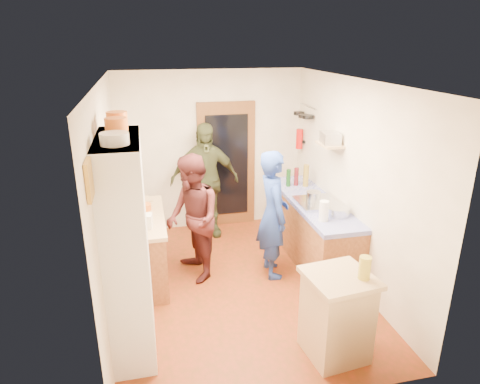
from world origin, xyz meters
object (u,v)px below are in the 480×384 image
object	(u,v)px
hutch_body	(127,247)
person_back	(206,181)
right_counter_base	(311,231)
island_base	(336,318)
person_hob	(276,215)
person_left	(194,217)

from	to	relation	value
hutch_body	person_back	xyz separation A→B (m)	(1.14, 2.42, -0.17)
hutch_body	right_counter_base	bearing A→B (deg)	27.47
right_counter_base	island_base	bearing A→B (deg)	-104.87
right_counter_base	island_base	xyz separation A→B (m)	(-0.53, -1.98, 0.01)
right_counter_base	person_hob	size ratio (longest dim) A/B	1.27
right_counter_base	person_back	bearing A→B (deg)	140.68
right_counter_base	person_left	world-z (taller)	person_left
hutch_body	person_left	world-z (taller)	hutch_body
person_back	island_base	bearing A→B (deg)	-76.26
person_hob	person_back	bearing A→B (deg)	27.23
person_left	person_back	bearing A→B (deg)	152.86
hutch_body	person_hob	bearing A→B (deg)	27.73
hutch_body	person_left	size ratio (longest dim) A/B	1.30
hutch_body	person_hob	size ratio (longest dim) A/B	1.27
island_base	person_back	world-z (taller)	person_back
right_counter_base	hutch_body	bearing A→B (deg)	-152.53
person_back	person_left	bearing A→B (deg)	-106.80
island_base	person_left	world-z (taller)	person_left
person_hob	person_left	size ratio (longest dim) A/B	1.02
hutch_body	person_hob	xyz separation A→B (m)	(1.85, 0.97, -0.24)
person_hob	person_left	distance (m)	1.07
person_left	person_back	size ratio (longest dim) A/B	0.91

